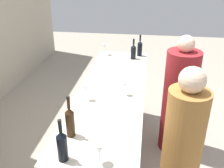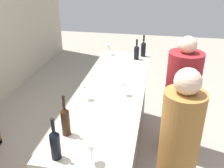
% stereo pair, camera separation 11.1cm
% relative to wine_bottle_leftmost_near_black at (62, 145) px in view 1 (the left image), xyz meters
% --- Properties ---
extents(ground_plane, '(12.00, 12.00, 0.00)m').
position_rel_wine_bottle_leftmost_near_black_xyz_m(ground_plane, '(1.10, -0.17, -1.10)').
color(ground_plane, '#9E9384').
extents(bar_counter, '(2.40, 0.68, 0.98)m').
position_rel_wine_bottle_leftmost_near_black_xyz_m(bar_counter, '(1.10, -0.17, -0.61)').
color(bar_counter, gray).
rests_on(bar_counter, ground).
extents(wine_bottle_leftmost_near_black, '(0.07, 0.07, 0.32)m').
position_rel_wine_bottle_leftmost_near_black_xyz_m(wine_bottle_leftmost_near_black, '(0.00, 0.00, 0.00)').
color(wine_bottle_leftmost_near_black, black).
rests_on(wine_bottle_leftmost_near_black, bar_counter).
extents(wine_bottle_second_left_amber_brown, '(0.07, 0.07, 0.34)m').
position_rel_wine_bottle_leftmost_near_black_xyz_m(wine_bottle_second_left_amber_brown, '(0.26, 0.02, 0.01)').
color(wine_bottle_second_left_amber_brown, '#331E0F').
rests_on(wine_bottle_second_left_amber_brown, bar_counter).
extents(wine_bottle_center_near_black, '(0.07, 0.07, 0.28)m').
position_rel_wine_bottle_leftmost_near_black_xyz_m(wine_bottle_center_near_black, '(2.04, -0.33, -0.01)').
color(wine_bottle_center_near_black, black).
rests_on(wine_bottle_center_near_black, bar_counter).
extents(wine_bottle_second_right_near_black, '(0.07, 0.07, 0.30)m').
position_rel_wine_bottle_leftmost_near_black_xyz_m(wine_bottle_second_right_near_black, '(2.18, -0.41, -0.01)').
color(wine_bottle_second_right_near_black, black).
rests_on(wine_bottle_second_right_near_black, bar_counter).
extents(wine_glass_near_left, '(0.07, 0.07, 0.14)m').
position_rel_wine_bottle_leftmost_near_black_xyz_m(wine_glass_near_left, '(0.98, -0.32, -0.02)').
color(wine_glass_near_left, white).
rests_on(wine_glass_near_left, bar_counter).
extents(wine_glass_near_center, '(0.08, 0.08, 0.15)m').
position_rel_wine_bottle_leftmost_near_black_xyz_m(wine_glass_near_center, '(0.01, -0.24, -0.01)').
color(wine_glass_near_center, white).
rests_on(wine_glass_near_center, bar_counter).
extents(wine_glass_near_right, '(0.07, 0.07, 0.16)m').
position_rel_wine_bottle_leftmost_near_black_xyz_m(wine_glass_near_right, '(0.83, 0.04, -0.00)').
color(wine_glass_near_right, white).
rests_on(wine_glass_near_right, bar_counter).
extents(wine_glass_far_left, '(0.07, 0.07, 0.15)m').
position_rel_wine_bottle_leftmost_near_black_xyz_m(wine_glass_far_left, '(2.16, 0.07, -0.01)').
color(wine_glass_far_left, white).
rests_on(wine_glass_far_left, bar_counter).
extents(person_left_guest, '(0.50, 0.50, 1.48)m').
position_rel_wine_bottle_leftmost_near_black_xyz_m(person_left_guest, '(1.49, -0.93, -0.43)').
color(person_left_guest, maroon).
rests_on(person_left_guest, ground).
extents(person_center_guest, '(0.35, 0.35, 1.55)m').
position_rel_wine_bottle_leftmost_near_black_xyz_m(person_center_guest, '(0.39, -0.84, -0.38)').
color(person_center_guest, '#9E6B33').
rests_on(person_center_guest, ground).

